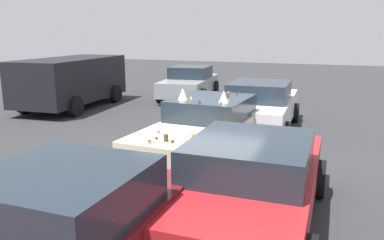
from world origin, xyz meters
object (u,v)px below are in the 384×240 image
object	(u,v)px
art_car_decorated	(206,128)
parked_van_row_back_far	(72,79)
parked_sedan_near_left	(252,181)
parked_sedan_row_back_center	(190,83)
parked_sedan_behind_left	(67,78)
parked_sedan_behind_right	(260,106)

from	to	relation	value
art_car_decorated	parked_van_row_back_far	xyz separation A→B (m)	(4.10, 6.99, 0.39)
parked_van_row_back_far	parked_sedan_near_left	bearing A→B (deg)	-133.71
parked_sedan_row_back_center	parked_sedan_behind_left	bearing A→B (deg)	-91.75
parked_sedan_behind_left	parked_sedan_behind_right	bearing A→B (deg)	-112.40
parked_sedan_near_left	parked_van_row_back_far	bearing A→B (deg)	50.39
parked_sedan_row_back_center	parked_sedan_behind_right	bearing A→B (deg)	34.83
parked_van_row_back_far	parked_sedan_behind_left	xyz separation A→B (m)	(3.09, 2.76, -0.37)
parked_van_row_back_far	parked_sedan_row_back_center	size ratio (longest dim) A/B	1.15
art_car_decorated	parked_sedan_behind_left	bearing A→B (deg)	-123.79
parked_sedan_behind_left	parked_sedan_near_left	xyz separation A→B (m)	(-10.02, -11.48, -0.02)
parked_sedan_behind_right	parked_sedan_row_back_center	bearing A→B (deg)	39.20
parked_van_row_back_far	parked_sedan_near_left	size ratio (longest dim) A/B	1.16
parked_sedan_row_back_center	parked_sedan_behind_right	size ratio (longest dim) A/B	0.98
parked_sedan_behind_left	parked_sedan_behind_right	size ratio (longest dim) A/B	0.86
art_car_decorated	parked_sedan_behind_right	bearing A→B (deg)	171.01
parked_van_row_back_far	parked_sedan_behind_right	distance (m)	7.69
parked_sedan_behind_right	art_car_decorated	bearing A→B (deg)	166.01
art_car_decorated	parked_sedan_row_back_center	bearing A→B (deg)	-153.11
parked_van_row_back_far	parked_sedan_row_back_center	distance (m)	5.06
parked_van_row_back_far	parked_sedan_near_left	xyz separation A→B (m)	(-6.93, -8.72, -0.39)
parked_sedan_behind_left	parked_sedan_row_back_center	world-z (taller)	parked_sedan_row_back_center
parked_van_row_back_far	parked_sedan_behind_left	size ratio (longest dim) A/B	1.31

